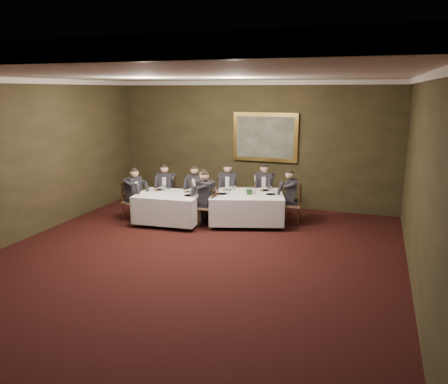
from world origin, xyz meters
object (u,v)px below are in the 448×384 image
Objects in this scene: chair_main_backleft at (228,203)px; diner_sec_endright at (208,206)px; chair_sec_endright at (208,215)px; diner_sec_endleft at (133,201)px; chair_main_endleft at (200,212)px; table_second at (170,206)px; table_main at (246,206)px; centerpiece at (250,189)px; diner_main_backleft at (228,195)px; chair_sec_endleft at (133,210)px; chair_main_backright at (264,203)px; chair_sec_backleft at (166,203)px; diner_main_endleft at (201,203)px; candlestick at (255,186)px; diner_sec_backright at (196,197)px; painting at (265,137)px; diner_main_backright at (264,195)px; diner_main_endright at (292,204)px; chair_main_endright at (292,213)px; chair_sec_backright at (196,206)px; diner_sec_backleft at (166,195)px.

chair_main_backleft is 1.33m from diner_sec_endright.
diner_sec_endleft reaches higher than chair_sec_endright.
diner_sec_endleft reaches higher than chair_main_endleft.
table_main is at bearing 19.89° from table_second.
diner_main_backleft is at bearing 136.48° from centerpiece.
chair_sec_endright and chair_sec_endleft have the same top height.
chair_main_backright is 2.61m from chair_sec_backleft.
table_second is 0.77m from diner_main_endleft.
candlestick is (0.98, 0.67, 0.42)m from diner_sec_endright.
diner_sec_backright is (-0.33, 0.52, 0.23)m from chair_main_endleft.
diner_main_endleft is 2.79m from painting.
chair_sec_endleft is at bearing 22.03° from diner_main_backright.
diner_main_endright is 2.50m from diner_sec_backright.
diner_main_backright and diner_sec_endleft have the same top height.
chair_sec_endright is (-0.05, -1.31, 0.00)m from chair_main_backleft.
chair_main_endright is 3.64× the size of centerpiece.
diner_main_endright is 2.51m from chair_sec_backright.
painting reaches higher than diner_main_endright.
candlestick is (0.92, -0.63, 0.65)m from chair_main_backleft.
painting is at bearing 123.26° from chair_main_endleft.
diner_main_endleft is (-1.08, -0.33, 0.06)m from table_main.
chair_main_endleft is 1.50m from candlestick.
chair_sec_backleft and chair_sec_endleft have the same top height.
chair_sec_endright reaches higher than table_second.
diner_sec_endright is (-0.06, -1.31, 0.23)m from chair_main_backleft.
painting is (-1.09, 1.46, 1.68)m from chair_main_endright.
diner_main_endleft is 0.36m from diner_sec_endright.
painting is at bearing -19.99° from diner_sec_endright.
diner_main_endright is 2.91× the size of candlestick.
chair_main_endleft is 0.66m from diner_sec_backright.
diner_main_backright is at bearing 107.02° from diner_main_endleft.
chair_sec_backleft is at bearing 175.26° from centerpiece.
chair_main_backleft is at bearing -124.88° from painting.
chair_main_endright is 1.00× the size of chair_sec_backleft.
diner_sec_backleft is at bearing 177.03° from table_main.
centerpiece is (1.19, 0.27, 0.62)m from chair_main_endleft.
diner_sec_backleft is 0.97m from diner_sec_endleft.
chair_main_endright is 2.48m from painting.
chair_main_backleft is 0.97m from chair_main_backright.
chair_sec_endleft is 0.55× the size of painting.
diner_main_backright is 2.61m from diner_sec_backleft.
diner_sec_backright and diner_sec_endright have the same top height.
diner_sec_backright is at bearing 38.35° from diner_sec_endright.
candlestick is at bearing 79.48° from diner_main_endleft.
chair_main_endleft is 1.73m from diner_sec_endleft.
candlestick is 1.99m from painting.
table_main and table_second have the same top height.
table_second is at bearing 104.69° from diner_sec_endleft.
chair_sec_backleft is (-1.53, -0.61, 0.00)m from chair_main_backleft.
painting reaches higher than chair_main_endleft.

